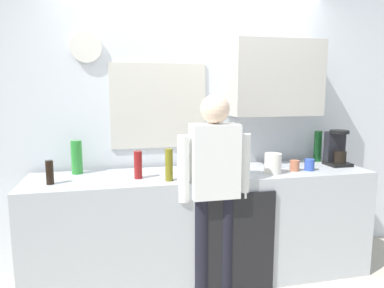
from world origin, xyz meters
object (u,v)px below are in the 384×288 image
coffee_maker (337,149)px  bottle_amber_beer (210,161)px  cup_terracotta_mug (295,166)px  storage_canister (273,163)px  bottle_olive_oil (169,165)px  bottle_green_wine (318,146)px  person_at_sink (214,180)px  bottle_dark_sauce (50,172)px  cup_blue_mug (309,165)px  bottle_red_vinegar (138,165)px  bottle_clear_soda (77,157)px

coffee_maker → bottle_amber_beer: coffee_maker is taller
cup_terracotta_mug → storage_canister: size_ratio=0.54×
bottle_olive_oil → bottle_green_wine: (1.54, 0.42, 0.02)m
cup_terracotta_mug → person_at_sink: person_at_sink is taller
bottle_amber_beer → bottle_green_wine: bottle_green_wine is taller
bottle_dark_sauce → person_at_sink: (1.21, -0.21, -0.08)m
bottle_green_wine → cup_blue_mug: 0.46m
bottle_amber_beer → bottle_olive_oil: bearing=-163.6°
bottle_olive_oil → cup_blue_mug: 1.25m
coffee_maker → bottle_olive_oil: 1.63m
bottle_red_vinegar → bottle_dark_sauce: bearing=-177.4°
bottle_dark_sauce → cup_terracotta_mug: bottle_dark_sauce is taller
coffee_maker → cup_blue_mug: 0.41m
bottle_clear_soda → bottle_dark_sauce: bottle_clear_soda is taller
bottle_amber_beer → bottle_clear_soda: bearing=164.4°
bottle_green_wine → cup_blue_mug: bottle_green_wine is taller
coffee_maker → cup_terracotta_mug: bearing=-164.6°
coffee_maker → bottle_green_wine: coffee_maker is taller
bottle_dark_sauce → person_at_sink: 1.23m
bottle_clear_soda → bottle_amber_beer: (1.07, -0.30, -0.02)m
bottle_olive_oil → bottle_clear_soda: size_ratio=0.89×
cup_blue_mug → storage_canister: (-0.36, -0.03, 0.03)m
coffee_maker → storage_canister: bearing=-165.9°
bottle_green_wine → person_at_sink: bearing=-156.3°
coffee_maker → bottle_green_wine: 0.21m
coffee_maker → bottle_amber_beer: size_ratio=1.43×
bottle_red_vinegar → bottle_dark_sauce: (-0.65, -0.03, -0.02)m
bottle_olive_oil → bottle_amber_beer: size_ratio=1.09×
bottle_olive_oil → bottle_amber_beer: (0.36, 0.10, -0.01)m
coffee_maker → cup_terracotta_mug: (-0.50, -0.14, -0.10)m
bottle_amber_beer → coffee_maker: bearing=5.6°
bottle_olive_oil → bottle_amber_beer: bottle_olive_oil is taller
coffee_maker → cup_blue_mug: coffee_maker is taller
coffee_maker → bottle_olive_oil: bearing=-172.0°
bottle_olive_oil → bottle_amber_beer: bearing=16.4°
bottle_amber_beer → bottle_dark_sauce: 1.23m
bottle_green_wine → storage_canister: 0.76m
bottle_amber_beer → storage_canister: bottle_amber_beer is taller
storage_canister → bottle_green_wine: bearing=29.8°
bottle_red_vinegar → bottle_clear_soda: bottle_clear_soda is taller
bottle_clear_soda → person_at_sink: (1.04, -0.52, -0.13)m
bottle_green_wine → person_at_sink: (-1.21, -0.53, -0.14)m
cup_terracotta_mug → bottle_olive_oil: bearing=-175.4°
person_at_sink → cup_blue_mug: bearing=1.3°
bottle_red_vinegar → cup_terracotta_mug: size_ratio=2.39×
storage_canister → bottle_olive_oil: bearing=-177.1°
cup_blue_mug → bottle_clear_soda: bearing=170.5°
bottle_clear_soda → person_at_sink: 1.17m
bottle_green_wine → bottle_amber_beer: bearing=-165.1°
bottle_green_wine → cup_terracotta_mug: size_ratio=3.26×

